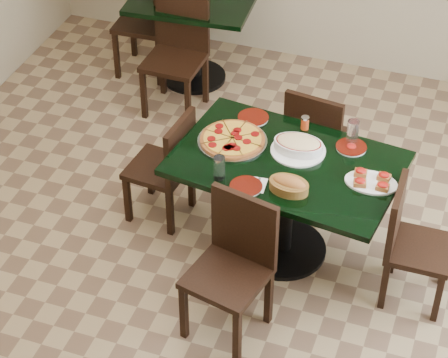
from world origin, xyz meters
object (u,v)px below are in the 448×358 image
(back_chair_near, at_px, (178,48))
(pepperoni_pizza, at_px, (232,139))
(back_table, at_px, (193,23))
(lasagna_casserole, at_px, (298,145))
(chair_near, at_px, (234,259))
(bread_basket, at_px, (289,185))
(chair_far, at_px, (317,138))
(chair_left, at_px, (168,164))
(bruschetta_platter, at_px, (371,181))
(back_chair_left, at_px, (154,16))
(main_table, at_px, (286,184))
(chair_right, at_px, (409,239))

(back_chair_near, xyz_separation_m, pepperoni_pizza, (0.89, -1.30, 0.24))
(back_table, relative_size, lasagna_casserole, 3.00)
(chair_near, distance_m, pepperoni_pizza, 0.84)
(chair_near, height_order, bread_basket, chair_near)
(chair_far, height_order, chair_near, chair_near)
(chair_left, distance_m, bruschetta_platter, 1.40)
(back_chair_left, xyz_separation_m, bruschetta_platter, (2.16, -1.82, 0.24))
(main_table, bearing_deg, bread_basket, -64.87)
(back_chair_near, distance_m, back_chair_left, 0.54)
(chair_right, xyz_separation_m, back_chair_left, (-2.44, 1.89, 0.07))
(chair_left, bearing_deg, back_chair_near, -155.93)
(back_chair_near, xyz_separation_m, lasagna_casserole, (1.31, -1.26, 0.27))
(back_table, xyz_separation_m, bread_basket, (1.38, -2.04, 0.27))
(chair_far, relative_size, back_chair_near, 0.94)
(back_chair_near, height_order, back_chair_left, back_chair_left)
(main_table, height_order, bruschetta_platter, bruschetta_platter)
(chair_near, xyz_separation_m, back_chair_left, (-1.53, 2.45, 0.02))
(chair_far, height_order, back_chair_near, back_chair_near)
(bruschetta_platter, bearing_deg, main_table, 174.23)
(back_chair_left, bearing_deg, back_chair_near, 40.87)
(chair_left, bearing_deg, chair_near, 48.90)
(chair_right, height_order, bruschetta_platter, chair_right)
(bruschetta_platter, bearing_deg, back_chair_left, 139.23)
(lasagna_casserole, bearing_deg, main_table, -108.41)
(main_table, xyz_separation_m, back_table, (-1.29, 1.77, -0.04))
(back_chair_left, height_order, bruschetta_platter, back_chair_left)
(lasagna_casserole, bearing_deg, chair_right, -17.40)
(main_table, height_order, chair_left, chair_left)
(back_chair_left, relative_size, bruschetta_platter, 2.95)
(chair_near, height_order, bruschetta_platter, chair_near)
(bread_basket, bearing_deg, back_chair_near, 136.33)
(main_table, bearing_deg, back_table, 133.29)
(chair_far, height_order, bread_basket, chair_far)
(chair_near, xyz_separation_m, chair_left, (-0.72, 0.76, -0.05))
(back_chair_near, distance_m, lasagna_casserole, 1.84)
(back_table, height_order, chair_near, chair_near)
(back_chair_near, height_order, lasagna_casserole, back_chair_near)
(chair_right, distance_m, pepperoni_pizza, 1.24)
(back_chair_near, xyz_separation_m, back_chair_left, (-0.37, 0.39, 0.01))
(bruschetta_platter, bearing_deg, pepperoni_pizza, 171.64)
(chair_far, relative_size, lasagna_casserole, 2.55)
(back_chair_near, bearing_deg, chair_right, -34.80)
(pepperoni_pizza, height_order, bread_basket, bread_basket)
(back_chair_left, bearing_deg, main_table, 40.38)
(main_table, height_order, chair_far, chair_far)
(back_table, distance_m, bread_basket, 2.48)
(main_table, bearing_deg, bruschetta_platter, 2.18)
(main_table, distance_m, bruschetta_platter, 0.57)
(bread_basket, distance_m, bruschetta_platter, 0.49)
(back_chair_near, bearing_deg, bruschetta_platter, -37.40)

